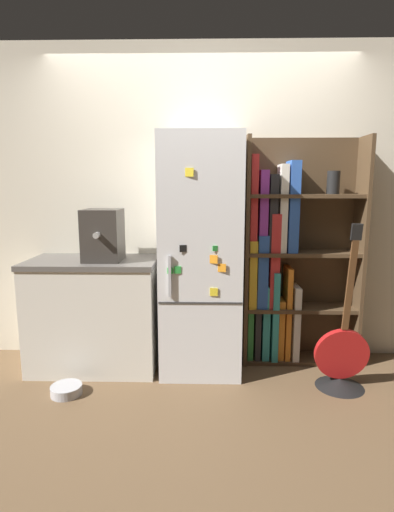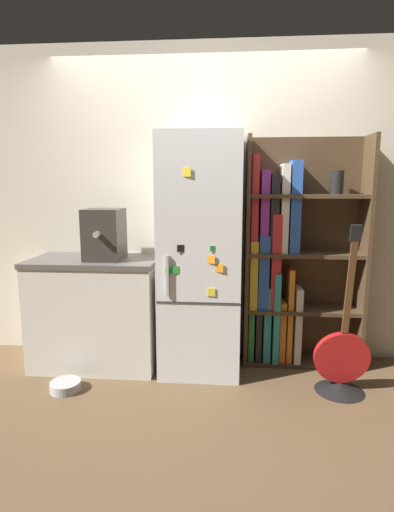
# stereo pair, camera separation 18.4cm
# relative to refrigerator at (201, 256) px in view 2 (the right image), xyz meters

# --- Properties ---
(ground_plane) EXTENTS (16.00, 16.00, 0.00)m
(ground_plane) POSITION_rel_refrigerator_xyz_m (0.00, -0.15, -0.92)
(ground_plane) COLOR brown
(wall_back) EXTENTS (8.00, 0.05, 2.60)m
(wall_back) POSITION_rel_refrigerator_xyz_m (0.00, 0.32, 0.38)
(wall_back) COLOR beige
(wall_back) RESTS_ON ground_plane
(refrigerator) EXTENTS (0.62, 0.62, 1.85)m
(refrigerator) POSITION_rel_refrigerator_xyz_m (0.00, 0.00, 0.00)
(refrigerator) COLOR silver
(refrigerator) RESTS_ON ground_plane
(bookshelf) EXTENTS (0.95, 0.30, 1.85)m
(bookshelf) POSITION_rel_refrigerator_xyz_m (0.69, 0.18, -0.08)
(bookshelf) COLOR #4C3823
(bookshelf) RESTS_ON ground_plane
(kitchen_counter) EXTENTS (1.02, 0.59, 0.89)m
(kitchen_counter) POSITION_rel_refrigerator_xyz_m (-0.86, 0.01, -0.48)
(kitchen_counter) COLOR silver
(kitchen_counter) RESTS_ON ground_plane
(espresso_machine) EXTENTS (0.28, 0.36, 0.40)m
(espresso_machine) POSITION_rel_refrigerator_xyz_m (-0.75, -0.03, 0.17)
(espresso_machine) COLOR #38332D
(espresso_machine) RESTS_ON kitchen_counter
(guitar) EXTENTS (0.39, 0.35, 1.22)m
(guitar) POSITION_rel_refrigerator_xyz_m (1.03, -0.32, -0.75)
(guitar) COLOR black
(guitar) RESTS_ON ground_plane
(pet_bowl) EXTENTS (0.22, 0.22, 0.07)m
(pet_bowl) POSITION_rel_refrigerator_xyz_m (-0.95, -0.47, -0.89)
(pet_bowl) COLOR #B7B7BC
(pet_bowl) RESTS_ON ground_plane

